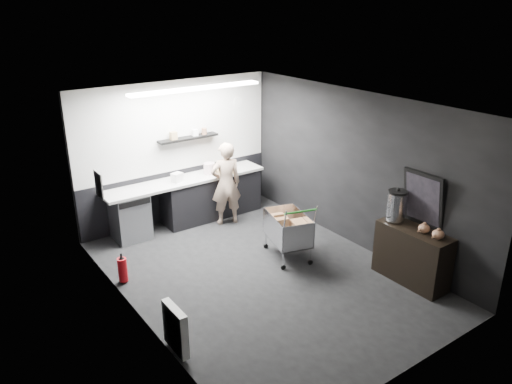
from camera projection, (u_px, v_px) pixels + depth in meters
floor at (261, 275)px, 7.88m from camera, size 5.50×5.50×0.00m
ceiling at (262, 105)px, 6.90m from camera, size 5.50×5.50×0.00m
wall_back at (176, 152)px, 9.48m from camera, size 5.50×0.00×5.50m
wall_front at (414, 273)px, 5.31m from camera, size 5.50×0.00×5.50m
wall_left at (134, 229)px, 6.31m from camera, size 0.00×5.50×5.50m
wall_right at (356, 170)px, 8.47m from camera, size 0.00×5.50×5.50m
kitchen_wall_panel at (175, 126)px, 9.28m from camera, size 3.95×0.02×1.70m
dado_panel at (179, 194)px, 9.77m from camera, size 3.95×0.02×1.00m
floating_shelf at (188, 138)px, 9.39m from camera, size 1.20×0.22×0.04m
wall_clock at (238, 102)px, 9.92m from camera, size 0.20×0.03×0.20m
poster at (99, 185)px, 7.23m from camera, size 0.02×0.30×0.40m
poster_red_band at (98, 180)px, 7.21m from camera, size 0.02×0.22×0.10m
radiator at (175, 329)px, 6.02m from camera, size 0.10×0.50×0.60m
ceiling_strip at (196, 89)px, 8.31m from camera, size 2.40×0.20×0.04m
prep_counter at (193, 199)px, 9.62m from camera, size 3.20×0.61×0.90m
person at (226, 184)px, 9.41m from camera, size 0.66×0.52×1.61m
shopping_cart at (288, 230)px, 8.27m from camera, size 0.79×1.08×1.03m
sideboard at (412, 248)px, 7.55m from camera, size 0.49×1.16×1.73m
fire_extinguisher at (123, 269)px, 7.59m from camera, size 0.14×0.14×0.47m
cardboard_box at (223, 169)px, 9.76m from camera, size 0.56×0.50×0.09m
pink_tub at (209, 168)px, 9.63m from camera, size 0.22×0.22×0.22m
white_container at (177, 177)px, 9.21m from camera, size 0.23×0.20×0.17m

